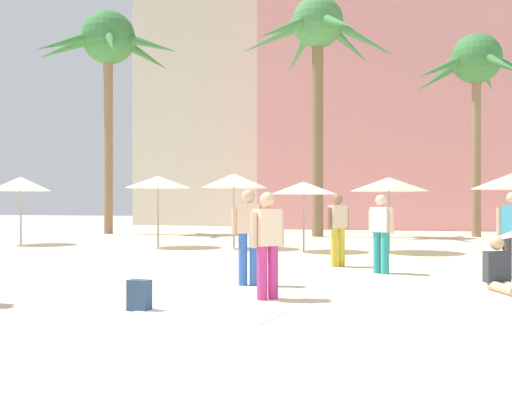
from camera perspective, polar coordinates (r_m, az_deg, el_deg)
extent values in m
plane|color=beige|center=(6.64, -0.73, -12.53)|extent=(120.00, 120.00, 0.00)
cube|color=pink|center=(38.16, 16.12, 12.93)|extent=(18.98, 8.62, 19.89)
cube|color=beige|center=(45.38, -0.45, 13.68)|extent=(14.09, 11.41, 24.25)
cylinder|color=#896B4C|center=(29.71, -14.27, 6.62)|extent=(0.44, 0.44, 9.67)
sphere|color=#387A3D|center=(30.64, -14.27, 15.64)|extent=(2.62, 2.62, 2.62)
cone|color=#387A3D|center=(29.55, -10.53, 15.27)|extent=(3.16, 0.63, 1.50)
cone|color=#387A3D|center=(31.66, -10.89, 14.22)|extent=(2.04, 3.02, 1.52)
cone|color=#387A3D|center=(32.47, -14.55, 13.54)|extent=(2.15, 2.89, 1.84)
cone|color=#387A3D|center=(31.32, -18.06, 14.42)|extent=(3.20, 0.99, 1.47)
cone|color=#387A3D|center=(29.71, -18.08, 14.93)|extent=(2.33, 2.82, 1.74)
cone|color=#387A3D|center=(28.49, -14.03, 15.27)|extent=(2.08, 2.86, 2.01)
cylinder|color=brown|center=(26.49, 6.06, 7.39)|extent=(0.51, 0.51, 9.65)
sphere|color=#428447|center=(27.52, 6.07, 17.40)|extent=(2.30, 2.30, 2.30)
cone|color=#428447|center=(27.30, 10.30, 15.79)|extent=(3.03, 0.82, 2.04)
cone|color=#428447|center=(28.77, 8.98, 15.30)|extent=(2.23, 2.81, 1.74)
cone|color=#428447|center=(29.02, 4.32, 14.90)|extent=(2.11, 2.78, 1.98)
cone|color=#428447|center=(27.84, 1.73, 16.04)|extent=(3.18, 0.69, 1.55)
cone|color=#428447|center=(25.99, 2.81, 16.94)|extent=(2.23, 2.80, 1.77)
cone|color=#428447|center=(25.55, 7.84, 17.35)|extent=(2.00, 2.96, 1.69)
cylinder|color=#896B4C|center=(27.80, 20.79, 5.28)|extent=(0.40, 0.40, 7.95)
sphere|color=#387A3D|center=(28.44, 20.79, 13.28)|extent=(2.20, 2.20, 2.20)
cone|color=#387A3D|center=(30.07, 21.62, 11.63)|extent=(1.39, 2.71, 1.40)
cone|color=#387A3D|center=(29.11, 17.51, 11.89)|extent=(2.54, 1.81, 1.52)
cone|color=#387A3D|center=(27.21, 17.85, 12.75)|extent=(2.49, 1.92, 1.50)
cone|color=#387A3D|center=(26.84, 22.76, 12.75)|extent=(1.52, 2.61, 1.65)
cylinder|color=gray|center=(17.96, 12.90, -0.94)|extent=(0.06, 0.06, 2.27)
cone|color=beige|center=(17.97, 12.90, 2.00)|extent=(2.35, 2.35, 0.42)
cylinder|color=gray|center=(19.88, -9.58, -0.64)|extent=(0.06, 0.06, 2.41)
cone|color=white|center=(19.90, -9.58, 2.25)|extent=(2.22, 2.22, 0.40)
cylinder|color=gray|center=(22.57, -22.06, -0.52)|extent=(0.06, 0.06, 2.44)
cone|color=white|center=(22.59, -22.06, 1.94)|extent=(2.10, 2.10, 0.50)
cylinder|color=gray|center=(17.94, 4.69, -1.13)|extent=(0.06, 0.06, 2.15)
cone|color=white|center=(17.94, 4.69, 1.68)|extent=(2.05, 2.05, 0.39)
cylinder|color=gray|center=(19.01, -2.18, -0.59)|extent=(0.06, 0.06, 2.46)
cone|color=white|center=(19.02, -2.18, 2.41)|extent=(2.16, 2.16, 0.47)
cube|color=white|center=(7.83, -4.90, -10.54)|extent=(1.99, 1.19, 0.01)
cube|color=navy|center=(8.15, -11.37, -8.68)|extent=(0.32, 0.22, 0.42)
cube|color=#22364E|center=(8.26, -10.90, -9.15)|extent=(0.22, 0.09, 0.18)
cylinder|color=#3D3D42|center=(12.40, 23.42, -4.67)|extent=(0.20, 0.20, 0.85)
cylinder|color=#D1A889|center=(12.38, 22.73, -1.52)|extent=(0.12, 0.12, 0.55)
cube|color=black|center=(10.95, 23.09, -3.59)|extent=(0.05, 0.10, 0.18)
cylinder|color=#B7337F|center=(8.97, 1.67, -6.59)|extent=(0.23, 0.23, 0.82)
cylinder|color=#B7337F|center=(8.86, 0.60, -6.68)|extent=(0.23, 0.23, 0.82)
cube|color=beige|center=(8.86, 1.14, -2.21)|extent=(0.43, 0.44, 0.56)
sphere|color=#D1A889|center=(8.86, 1.14, 0.50)|extent=(0.34, 0.34, 0.24)
cylinder|color=#D1A889|center=(9.01, 2.45, -2.41)|extent=(0.14, 0.14, 0.53)
cylinder|color=#D1A889|center=(8.73, -0.22, -2.49)|extent=(0.14, 0.14, 0.53)
cylinder|color=teal|center=(12.52, 11.79, -4.58)|extent=(0.22, 0.22, 0.87)
cylinder|color=teal|center=(12.41, 12.55, -4.62)|extent=(0.22, 0.22, 0.87)
cube|color=white|center=(12.43, 12.17, -1.40)|extent=(0.46, 0.40, 0.52)
sphere|color=beige|center=(12.42, 12.17, 0.46)|extent=(0.33, 0.33, 0.24)
cylinder|color=beige|center=(12.57, 11.22, -1.55)|extent=(0.14, 0.14, 0.50)
cylinder|color=beige|center=(12.29, 13.13, -1.59)|extent=(0.14, 0.14, 0.50)
cylinder|color=gold|center=(13.71, 8.37, -4.11)|extent=(0.23, 0.23, 0.90)
cylinder|color=gold|center=(13.60, 7.69, -4.14)|extent=(0.23, 0.23, 0.90)
cube|color=beige|center=(13.62, 8.03, -1.13)|extent=(0.44, 0.43, 0.53)
sphere|color=#936B51|center=(13.62, 8.03, 0.57)|extent=(0.34, 0.34, 0.24)
cylinder|color=#936B51|center=(13.77, 8.88, -1.27)|extent=(0.14, 0.14, 0.50)
cylinder|color=#936B51|center=(13.48, 7.16, -1.29)|extent=(0.14, 0.14, 0.50)
cylinder|color=blue|center=(10.43, -0.19, -5.35)|extent=(0.19, 0.19, 0.93)
cylinder|color=blue|center=(10.44, -1.30, -5.34)|extent=(0.19, 0.19, 0.93)
cube|color=beige|center=(10.39, -0.75, -1.35)|extent=(0.44, 0.30, 0.53)
sphere|color=#D1A889|center=(10.39, -0.75, 0.87)|extent=(0.28, 0.28, 0.24)
cylinder|color=#D1A889|center=(10.38, 0.63, -1.56)|extent=(0.12, 0.12, 0.50)
cylinder|color=#D1A889|center=(10.41, -2.12, -1.55)|extent=(0.12, 0.12, 0.50)
cylinder|color=#D1A889|center=(10.37, 23.00, -7.52)|extent=(0.40, 0.78, 0.16)
cube|color=#333842|center=(10.72, 22.53, -5.63)|extent=(0.45, 0.34, 0.53)
sphere|color=#D1A889|center=(10.69, 22.53, -3.47)|extent=(0.30, 0.30, 0.24)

